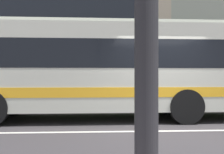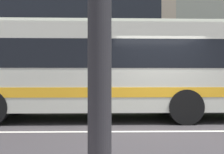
% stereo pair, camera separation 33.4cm
% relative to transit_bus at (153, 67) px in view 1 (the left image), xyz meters
% --- Properties ---
extents(ground_plane, '(160.00, 160.00, 0.00)m').
position_rel_transit_bus_xyz_m(ground_plane, '(0.00, -2.10, -1.67)').
color(ground_plane, '#3A3739').
extents(lane_centre_line, '(60.00, 0.16, 0.01)m').
position_rel_transit_bus_xyz_m(lane_centre_line, '(0.00, -2.10, -1.67)').
color(lane_centre_line, silver).
rests_on(lane_centre_line, ground_plane).
extents(hedge_row_far, '(20.24, 1.10, 1.11)m').
position_rel_transit_bus_xyz_m(hedge_row_far, '(-1.35, 3.37, -1.12)').
color(hedge_row_far, '#3B6E24').
rests_on(hedge_row_far, ground_plane).
extents(apartment_block_left, '(20.30, 8.72, 9.18)m').
position_rel_transit_bus_xyz_m(apartment_block_left, '(-7.85, 10.50, 2.92)').
color(apartment_block_left, gray).
rests_on(apartment_block_left, ground_plane).
extents(transit_bus, '(11.55, 2.66, 3.03)m').
position_rel_transit_bus_xyz_m(transit_bus, '(0.00, 0.00, 0.00)').
color(transit_bus, beige).
rests_on(transit_bus, ground_plane).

